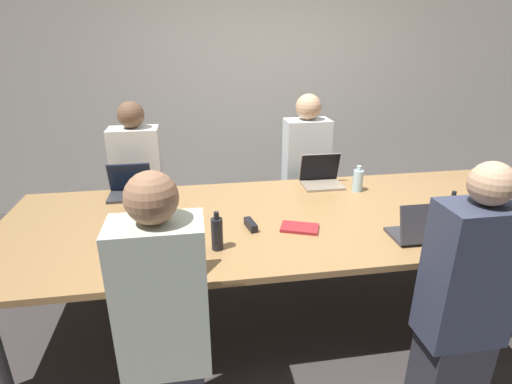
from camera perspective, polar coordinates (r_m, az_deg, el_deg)
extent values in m
plane|color=#383333|center=(3.18, 8.09, -15.27)|extent=(24.00, 24.00, 0.00)
cube|color=beige|center=(4.63, 1.20, 15.57)|extent=(12.00, 0.06, 2.80)
cube|color=#9E7547|center=(2.81, 8.86, -3.47)|extent=(4.26, 1.40, 0.04)
cylinder|color=#4C4C51|center=(3.50, -27.00, -7.16)|extent=(0.08, 0.08, 0.70)
cylinder|color=#4C4C51|center=(4.32, 31.79, -2.73)|extent=(0.08, 0.08, 0.70)
cube|color=#333338|center=(3.18, -17.57, -0.57)|extent=(0.31, 0.23, 0.02)
cube|color=#333338|center=(3.23, -17.60, 2.10)|extent=(0.32, 0.06, 0.23)
cube|color=#0F1933|center=(3.22, -17.62, 1.99)|extent=(0.31, 0.06, 0.22)
cube|color=#2D2D38|center=(3.73, -15.62, -5.82)|extent=(0.32, 0.24, 0.45)
cube|color=silver|center=(3.50, -16.60, 2.84)|extent=(0.40, 0.24, 0.74)
sphere|color=brown|center=(3.39, -17.47, 10.48)|extent=(0.21, 0.21, 0.21)
cylinder|color=brown|center=(3.10, -13.14, -0.12)|extent=(0.09, 0.09, 0.08)
cube|color=#333338|center=(2.65, 21.81, -5.72)|extent=(0.31, 0.23, 0.02)
cube|color=#333338|center=(2.53, 23.17, -4.17)|extent=(0.32, 0.08, 0.22)
cube|color=#0F1933|center=(2.54, 23.04, -4.14)|extent=(0.31, 0.08, 0.22)
cube|color=#2D2D38|center=(2.57, 25.76, -21.76)|extent=(0.32, 0.24, 0.45)
cube|color=#33384C|center=(2.22, 28.28, -10.35)|extent=(0.40, 0.24, 0.74)
sphere|color=tan|center=(2.03, 30.62, 1.03)|extent=(0.20, 0.20, 0.20)
cylinder|color=black|center=(2.83, 26.01, -2.66)|extent=(0.06, 0.06, 0.20)
cylinder|color=black|center=(2.78, 26.43, -0.34)|extent=(0.03, 0.03, 0.04)
cube|color=gray|center=(2.23, -11.63, -9.90)|extent=(0.32, 0.23, 0.02)
cube|color=gray|center=(2.10, -11.94, -8.27)|extent=(0.33, 0.10, 0.22)
cube|color=black|center=(2.11, -11.92, -8.24)|extent=(0.32, 0.10, 0.21)
cube|color=beige|center=(1.86, -13.29, -14.53)|extent=(0.40, 0.24, 0.74)
sphere|color=#9E7051|center=(1.63, -14.74, -0.80)|extent=(0.22, 0.22, 0.22)
cylinder|color=black|center=(2.30, -5.58, -6.00)|extent=(0.07, 0.07, 0.19)
cylinder|color=black|center=(2.25, -5.69, -3.37)|extent=(0.03, 0.03, 0.04)
cube|color=gray|center=(3.29, 9.46, 0.94)|extent=(0.32, 0.23, 0.02)
cube|color=gray|center=(3.34, 9.06, 3.57)|extent=(0.33, 0.06, 0.23)
cube|color=black|center=(3.33, 9.11, 3.48)|extent=(0.32, 0.06, 0.23)
cube|color=#2D2D38|center=(3.92, 6.74, -3.72)|extent=(0.32, 0.24, 0.45)
cube|color=silver|center=(3.70, 7.15, 4.61)|extent=(0.40, 0.24, 0.74)
sphere|color=tan|center=(3.59, 7.51, 11.98)|extent=(0.23, 0.23, 0.23)
cylinder|color=#ADD1E0|center=(3.23, 14.35, 1.58)|extent=(0.08, 0.08, 0.17)
cylinder|color=#ADD1E0|center=(3.20, 14.52, 3.32)|extent=(0.04, 0.04, 0.04)
cube|color=black|center=(2.56, -0.77, -4.70)|extent=(0.07, 0.16, 0.05)
cube|color=maroon|center=(2.57, 6.25, -5.11)|extent=(0.27, 0.22, 0.02)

